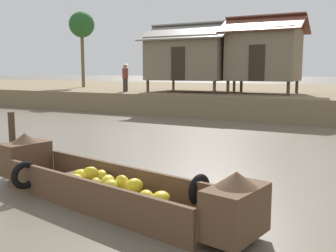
{
  "coord_description": "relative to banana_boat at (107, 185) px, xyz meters",
  "views": [
    {
      "loc": [
        5.48,
        -0.54,
        2.27
      ],
      "look_at": [
        1.68,
        6.56,
        1.13
      ],
      "focal_mm": 41.92,
      "sensor_mm": 36.0,
      "label": 1
    }
  ],
  "objects": [
    {
      "name": "vendor_person",
      "position": [
        -9.05,
        13.87,
        1.66
      ],
      "size": [
        0.44,
        0.44,
        1.66
      ],
      "color": "#332D28",
      "rests_on": "riverbank_strip"
    },
    {
      "name": "banana_boat",
      "position": [
        0.0,
        0.0,
        0.0
      ],
      "size": [
        5.63,
        1.99,
        0.99
      ],
      "color": "brown",
      "rests_on": "ground"
    },
    {
      "name": "stilt_house_mid_left",
      "position": [
        -1.43,
        15.6,
        2.81
      ],
      "size": [
        4.19,
        3.17,
        4.08
      ],
      "color": "#4C3826",
      "rests_on": "riverbank_strip"
    },
    {
      "name": "riverbank_strip",
      "position": [
        -1.51,
        22.03,
        0.2
      ],
      "size": [
        160.0,
        20.0,
        1.07
      ],
      "primitive_type": "cube",
      "color": "#7F6B4C",
      "rests_on": "ground"
    },
    {
      "name": "mooring_post",
      "position": [
        -3.04,
        0.65,
        0.35
      ],
      "size": [
        0.14,
        0.14,
        1.38
      ],
      "primitive_type": "cylinder",
      "color": "#423323",
      "rests_on": "ground"
    },
    {
      "name": "palm_tree_near",
      "position": [
        -15.38,
        17.65,
        5.18
      ],
      "size": [
        1.85,
        1.85,
        5.47
      ],
      "color": "brown",
      "rests_on": "riverbank_strip"
    },
    {
      "name": "ground_plane",
      "position": [
        -1.51,
        5.33,
        -0.34
      ],
      "size": [
        300.0,
        300.0,
        0.0
      ],
      "primitive_type": "plane",
      "color": "#665B4C"
    },
    {
      "name": "stilt_house_left",
      "position": [
        -5.6,
        15.64,
        2.68
      ],
      "size": [
        5.16,
        4.08,
        3.91
      ],
      "color": "#4C3826",
      "rests_on": "riverbank_strip"
    }
  ]
}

